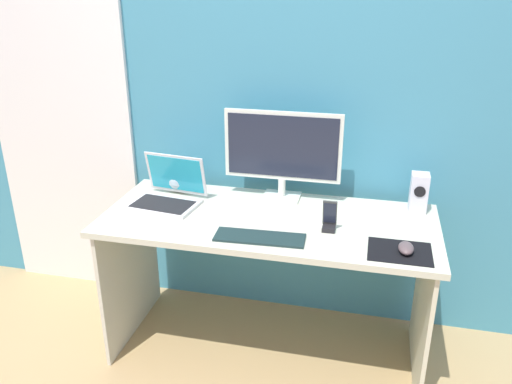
% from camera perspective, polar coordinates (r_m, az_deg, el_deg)
% --- Properties ---
extents(ground_plane, '(8.00, 8.00, 0.00)m').
position_cam_1_polar(ground_plane, '(2.75, 1.21, -16.63)').
color(ground_plane, tan).
extents(wall_back, '(6.00, 0.04, 2.50)m').
position_cam_1_polar(wall_back, '(2.58, 3.37, 11.66)').
color(wall_back, teal).
rests_on(wall_back, ground_plane).
extents(door_left, '(0.82, 0.02, 2.02)m').
position_cam_1_polar(door_left, '(3.06, -20.53, 7.42)').
color(door_left, white).
rests_on(door_left, ground_plane).
extents(desk, '(1.51, 0.65, 0.72)m').
position_cam_1_polar(desk, '(2.42, 1.32, -5.92)').
color(desk, beige).
rests_on(desk, ground_plane).
extents(monitor, '(0.57, 0.14, 0.43)m').
position_cam_1_polar(monitor, '(2.49, 2.92, 4.54)').
color(monitor, silver).
rests_on(monitor, desk).
extents(speaker_right, '(0.08, 0.09, 0.18)m').
position_cam_1_polar(speaker_right, '(2.51, 17.42, -0.06)').
color(speaker_right, silver).
rests_on(speaker_right, desk).
extents(laptop, '(0.34, 0.30, 0.22)m').
position_cam_1_polar(laptop, '(2.53, -9.61, -0.22)').
color(laptop, silver).
rests_on(laptop, desk).
extents(fishbowl, '(0.15, 0.15, 0.15)m').
position_cam_1_polar(fishbowl, '(2.66, -8.28, 1.66)').
color(fishbowl, silver).
rests_on(fishbowl, desk).
extents(keyboard_external, '(0.38, 0.14, 0.01)m').
position_cam_1_polar(keyboard_external, '(2.18, 0.42, -5.01)').
color(keyboard_external, '#1A2E2E').
rests_on(keyboard_external, desk).
extents(mousepad, '(0.25, 0.20, 0.00)m').
position_cam_1_polar(mousepad, '(2.15, 15.48, -6.31)').
color(mousepad, black).
rests_on(mousepad, desk).
extents(mouse, '(0.06, 0.10, 0.04)m').
position_cam_1_polar(mouse, '(2.14, 16.13, -5.93)').
color(mouse, '#594748').
rests_on(mouse, mousepad).
extents(phone_in_dock, '(0.06, 0.06, 0.14)m').
position_cam_1_polar(phone_in_dock, '(2.25, 8.05, -3.04)').
color(phone_in_dock, black).
rests_on(phone_in_dock, desk).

